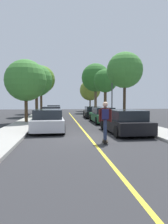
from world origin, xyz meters
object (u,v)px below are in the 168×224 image
object	(u,v)px
parked_car_left_nearest	(48,120)
parked_car_right_far	(93,112)
street_tree_left_nearest	(26,81)
skateboard	(105,141)
parked_car_right_near	(103,115)
street_tree_left_far	(41,80)
street_tree_right_far	(96,78)
street_tree_left_near	(36,81)
skateboarder	(105,118)
parked_car_right_nearest	(124,122)
parked_car_left_near	(52,115)
streetlamp	(112,90)
street_tree_right_nearest	(125,70)
street_tree_right_farthest	(90,90)
parked_car_left_far	(54,111)
street_tree_right_near	(105,81)

from	to	relation	value
parked_car_left_nearest	parked_car_right_far	world-z (taller)	parked_car_left_nearest
parked_car_right_far	street_tree_left_nearest	distance (m)	8.85
skateboard	parked_car_right_near	bearing A→B (deg)	78.70
street_tree_left_far	street_tree_right_far	xyz separation A→B (m)	(8.71, 0.94, 0.50)
parked_car_right_near	street_tree_left_nearest	xyz separation A→B (m)	(-6.59, 0.35, 2.98)
parked_car_right_near	street_tree_left_near	bearing A→B (deg)	128.30
skateboarder	parked_car_right_nearest	bearing A→B (deg)	56.45
parked_car_right_nearest	skateboarder	distance (m)	3.16
parked_car_left_near	streetlamp	distance (m)	7.12
parked_car_right_far	street_tree_right_nearest	world-z (taller)	street_tree_right_nearest
parked_car_right_near	street_tree_right_farthest	size ratio (longest dim) A/B	0.77
parked_car_left_far	street_tree_right_near	size ratio (longest dim) A/B	0.78
street_tree_left_near	parked_car_left_near	bearing A→B (deg)	-73.67
parked_car_left_near	parked_car_right_near	world-z (taller)	parked_car_left_near
parked_car_left_near	street_tree_right_nearest	xyz separation A→B (m)	(6.59, -0.56, 4.01)
parked_car_right_near	streetlamp	xyz separation A→B (m)	(1.75, 3.61, 2.41)
parked_car_left_near	street_tree_right_farthest	distance (m)	22.04
street_tree_right_nearest	street_tree_right_near	xyz separation A→B (m)	(0.00, 7.95, -0.18)
street_tree_right_farthest	street_tree_left_far	bearing A→B (deg)	-140.86
parked_car_left_near	street_tree_right_farthest	size ratio (longest dim) A/B	0.70
parked_car_left_far	street_tree_right_near	bearing A→B (deg)	1.63
street_tree_left_near	street_tree_left_far	bearing A→B (deg)	90.00
street_tree_left_nearest	street_tree_left_far	size ratio (longest dim) A/B	0.73
parked_car_right_far	street_tree_right_farthest	world-z (taller)	street_tree_right_farthest
parked_car_right_nearest	parked_car_right_near	world-z (taller)	parked_car_right_nearest
street_tree_left_nearest	street_tree_right_near	distance (m)	11.96
street_tree_right_far	streetlamp	size ratio (longest dim) A/B	1.57
parked_car_right_nearest	skateboarder	size ratio (longest dim) A/B	2.57
skateboard	skateboarder	world-z (taller)	skateboarder
street_tree_left_near	street_tree_left_nearest	bearing A→B (deg)	-90.00
skateboard	parked_car_left_near	bearing A→B (deg)	105.79
parked_car_left_far	skateboarder	size ratio (longest dim) A/B	2.64
parked_car_right_far	street_tree_right_far	size ratio (longest dim) A/B	0.52
parked_car_right_nearest	street_tree_right_farthest	world-z (taller)	street_tree_right_farthest
street_tree_right_nearest	street_tree_left_far	bearing A→B (deg)	121.49
street_tree_left_far	streetlamp	xyz separation A→B (m)	(8.34, -11.16, -2.18)
street_tree_left_nearest	skateboard	size ratio (longest dim) A/B	6.08
street_tree_right_nearest	street_tree_left_nearest	bearing A→B (deg)	-178.71
parked_car_left_nearest	street_tree_left_nearest	bearing A→B (deg)	112.69
street_tree_right_far	skateboard	world-z (taller)	street_tree_right_far
parked_car_left_near	street_tree_right_far	size ratio (longest dim) A/B	0.52
parked_car_left_far	street_tree_right_far	bearing A→B (deg)	48.31
street_tree_left_far	skateboard	size ratio (longest dim) A/B	8.38
parked_car_left_nearest	parked_car_right_far	bearing A→B (deg)	66.25
street_tree_right_near	skateboard	bearing A→B (deg)	-102.65
parked_car_left_near	street_tree_left_near	world-z (taller)	street_tree_left_near
street_tree_right_near	skateboarder	size ratio (longest dim) A/B	3.40
skateboard	parked_car_right_nearest	bearing A→B (deg)	56.21
skateboarder	street_tree_right_nearest	bearing A→B (deg)	67.30
parked_car_left_far	skateboard	size ratio (longest dim) A/B	5.31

